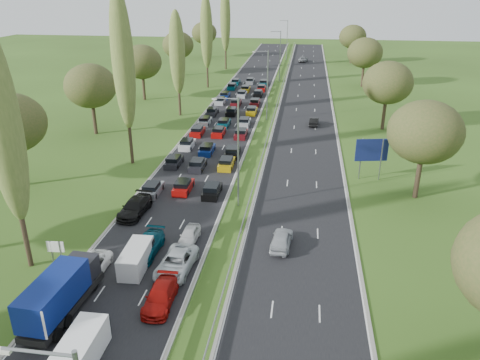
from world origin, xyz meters
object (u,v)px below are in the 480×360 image
at_px(near_car_2, 92,266).
at_px(white_van_front, 82,349).
at_px(info_sign, 56,249).
at_px(direction_sign, 372,152).
at_px(white_van_rear, 137,257).
at_px(blue_lorry, 61,292).
at_px(near_car_3, 135,207).

xyz_separation_m(near_car_2, white_van_front, (3.64, -9.46, 0.37)).
distance_m(info_sign, direction_sign, 36.95).
bearing_deg(white_van_rear, info_sign, -179.21).
bearing_deg(near_car_2, blue_lorry, -91.04).
bearing_deg(direction_sign, blue_lorry, -130.50).
height_order(white_van_front, direction_sign, direction_sign).
bearing_deg(direction_sign, near_car_3, -152.48).
relative_size(white_van_rear, direction_sign, 0.91).
xyz_separation_m(near_car_2, white_van_rear, (3.39, 1.47, 0.30)).
relative_size(near_car_2, direction_sign, 0.91).
relative_size(near_car_3, white_van_front, 1.09).
height_order(near_car_3, blue_lorry, blue_lorry).
height_order(blue_lorry, white_van_front, blue_lorry).
relative_size(near_car_3, info_sign, 2.65).
relative_size(blue_lorry, white_van_rear, 1.74).
relative_size(near_car_3, white_van_rear, 1.17).
height_order(white_van_rear, info_sign, info_sign).
distance_m(near_car_3, white_van_front, 20.78).
xyz_separation_m(blue_lorry, direction_sign, (24.99, 29.25, 1.74)).
height_order(blue_lorry, info_sign, blue_lorry).
bearing_deg(near_car_2, direction_sign, 41.34).
xyz_separation_m(near_car_2, direction_sign, (25.12, 24.15, 2.89)).
relative_size(white_van_front, direction_sign, 0.98).
xyz_separation_m(white_van_front, info_sign, (-7.33, 10.57, 0.32)).
bearing_deg(blue_lorry, near_car_3, 94.30).
xyz_separation_m(white_van_rear, info_sign, (-7.07, -0.36, 0.39)).
relative_size(near_car_2, near_car_3, 0.85).
distance_m(blue_lorry, white_van_front, 5.65).
bearing_deg(near_car_3, info_sign, -105.79).
bearing_deg(near_car_3, direction_sign, 31.20).
relative_size(white_van_rear, info_sign, 2.26).
bearing_deg(direction_sign, info_sign, -141.34).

